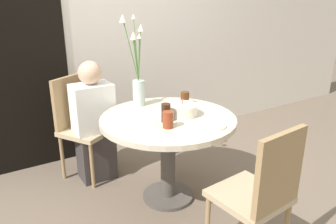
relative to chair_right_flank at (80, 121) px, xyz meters
The scene contains 13 objects.
ground_plane 1.04m from the chair_right_flank, 59.12° to the right, with size 16.00×16.00×0.00m, color #6B5B4C.
wall_back 0.99m from the chair_right_flank, 41.55° to the left, with size 8.00×0.05×2.60m.
doorway_panel 0.75m from the chair_right_flank, 137.71° to the left, with size 0.90×0.01×2.05m.
dining_table 0.90m from the chair_right_flank, 59.12° to the right, with size 1.04×1.04×0.71m.
chair_right_flank is the anchor object (origin of this frame).
chair_left_flank 1.74m from the chair_right_flank, 72.04° to the right, with size 0.43×0.43×0.92m.
birthday_cake 1.01m from the chair_right_flank, 54.20° to the right, with size 0.23×0.23×0.13m.
flower_vase 0.71m from the chair_right_flank, 42.98° to the right, with size 0.22×0.28×0.74m.
side_plate 1.27m from the chair_right_flank, 60.15° to the right, with size 0.22×0.22×0.01m.
drink_glass_0 0.97m from the chair_right_flank, 37.24° to the right, with size 0.07×0.07×0.11m.
drink_glass_1 0.97m from the chair_right_flank, 64.94° to the right, with size 0.07×0.07×0.14m.
drink_glass_2 1.04m from the chair_right_flank, 70.01° to the right, with size 0.08×0.08×0.12m.
person_woman 0.16m from the chair_right_flank, 59.12° to the right, with size 0.34×0.24×1.08m.
Camera 1 is at (-1.24, -1.99, 1.58)m, focal length 35.00 mm.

